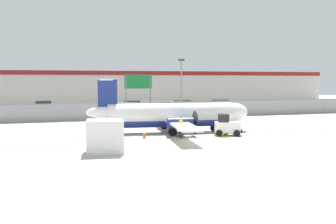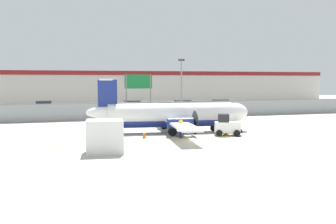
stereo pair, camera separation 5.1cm
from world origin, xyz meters
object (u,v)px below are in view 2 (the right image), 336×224
ground_crew_worker (181,127)px  highway_sign (138,85)px  traffic_cone_near_right (226,131)px  parked_car_3 (183,105)px  parked_car_2 (132,106)px  parked_car_1 (98,109)px  commuter_airplane (174,115)px  parked_car_4 (221,104)px  cargo_container (105,136)px  apron_light_pole (181,84)px  traffic_cone_near_left (144,134)px  parked_car_0 (44,106)px  baggage_tug (227,126)px  traffic_cone_far_left (185,128)px

ground_crew_worker → highway_sign: bearing=114.0°
traffic_cone_near_right → parked_car_3: (4.43, 24.41, 0.58)m
parked_car_2 → parked_car_1: bearing=36.0°
ground_crew_worker → traffic_cone_near_right: size_ratio=2.66×
traffic_cone_near_right → parked_car_2: (-3.42, 25.53, 0.58)m
parked_car_3 → commuter_airplane: bearing=-114.6°
traffic_cone_near_right → parked_car_4: 26.85m
cargo_container → parked_car_3: bearing=68.7°
apron_light_pole → traffic_cone_near_left: bearing=-121.4°
commuter_airplane → traffic_cone_near_left: bearing=-135.9°
parked_car_0 → parked_car_4: (26.91, -4.17, 0.00)m
parked_car_0 → parked_car_4: 27.24m
ground_crew_worker → parked_car_0: 31.52m
traffic_cone_near_left → parked_car_4: 30.49m
parked_car_0 → apron_light_pole: bearing=-48.7°
traffic_cone_near_right → parked_car_3: 24.82m
cargo_container → apron_light_pole: (11.21, 17.26, 3.20)m
parked_car_1 → apron_light_pole: size_ratio=0.58×
traffic_cone_near_left → parked_car_3: bearing=64.1°
ground_crew_worker → parked_car_1: (-4.49, 21.27, -0.06)m
baggage_tug → cargo_container: bearing=-137.0°
traffic_cone_near_right → parked_car_0: 32.87m
parked_car_4 → apron_light_pole: bearing=-136.9°
parked_car_3 → parked_car_4: bearing=-2.5°
traffic_cone_near_left → parked_car_1: size_ratio=0.15×
parked_car_4 → apron_light_pole: apron_light_pole is taller
commuter_airplane → parked_car_2: (0.53, 22.77, -0.71)m
traffic_cone_far_left → apron_light_pole: (2.75, 9.12, 3.99)m
traffic_cone_far_left → parked_car_0: bearing=117.2°
commuter_airplane → parked_car_4: bearing=62.3°
parked_car_0 → parked_car_3: 20.89m
parked_car_3 → baggage_tug: bearing=-103.9°
cargo_container → parked_car_1: (2.35, 25.79, -0.21)m
parked_car_0 → parked_car_3: bearing=-14.4°
traffic_cone_near_right → parked_car_4: (10.90, 24.53, 0.58)m
commuter_airplane → traffic_cone_near_left: (-3.43, -2.64, -1.29)m
ground_crew_worker → parked_car_4: size_ratio=0.39×
parked_car_1 → parked_car_3: (13.35, 3.76, 0.00)m
baggage_tug → ground_crew_worker: 4.31m
parked_car_2 → apron_light_pole: 14.24m
parked_car_1 → parked_car_3: same height
commuter_airplane → traffic_cone_near_right: 4.98m
cargo_container → parked_car_4: (22.18, 29.67, -0.21)m
baggage_tug → parked_car_1: baggage_tug is taller
parked_car_0 → parked_car_3: size_ratio=0.99×
ground_crew_worker → apron_light_pole: bearing=96.1°
traffic_cone_far_left → cargo_container: bearing=-136.1°
traffic_cone_far_left → traffic_cone_near_right: bearing=-46.9°
baggage_tug → traffic_cone_near_left: (-7.25, 0.52, -0.54)m
traffic_cone_near_left → parked_car_4: size_ratio=0.15×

